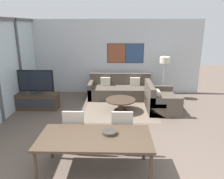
{
  "coord_description": "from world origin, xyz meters",
  "views": [
    {
      "loc": [
        0.26,
        -2.65,
        2.59
      ],
      "look_at": [
        0.12,
        2.87,
        0.95
      ],
      "focal_mm": 35.0,
      "sensor_mm": 36.0,
      "label": 1
    }
  ],
  "objects_px": {
    "tv_console": "(38,101)",
    "dining_chair_left": "(75,128)",
    "coffee_table": "(121,102)",
    "floor_lamp": "(165,63)",
    "dining_table": "(95,140)",
    "television": "(36,82)",
    "fruit_bowl": "(110,132)",
    "sofa_side": "(159,101)",
    "dining_chair_centre": "(122,129)",
    "sofa_main": "(120,90)"
  },
  "relations": [
    {
      "from": "television",
      "to": "dining_chair_centre",
      "type": "relative_size",
      "value": 1.16
    },
    {
      "from": "dining_table",
      "to": "television",
      "type": "bearing_deg",
      "value": 124.64
    },
    {
      "from": "tv_console",
      "to": "sofa_side",
      "type": "relative_size",
      "value": 0.94
    },
    {
      "from": "coffee_table",
      "to": "fruit_bowl",
      "type": "xyz_separation_m",
      "value": [
        -0.24,
        -2.87,
        0.47
      ]
    },
    {
      "from": "television",
      "to": "fruit_bowl",
      "type": "distance_m",
      "value": 3.86
    },
    {
      "from": "coffee_table",
      "to": "dining_table",
      "type": "xyz_separation_m",
      "value": [
        -0.49,
        -2.97,
        0.37
      ]
    },
    {
      "from": "floor_lamp",
      "to": "dining_chair_left",
      "type": "bearing_deg",
      "value": -125.19
    },
    {
      "from": "floor_lamp",
      "to": "dining_table",
      "type": "bearing_deg",
      "value": -115.6
    },
    {
      "from": "sofa_side",
      "to": "dining_chair_centre",
      "type": "relative_size",
      "value": 1.46
    },
    {
      "from": "sofa_main",
      "to": "dining_chair_left",
      "type": "bearing_deg",
      "value": -105.09
    },
    {
      "from": "floor_lamp",
      "to": "fruit_bowl",
      "type": "bearing_deg",
      "value": -113.29
    },
    {
      "from": "sofa_side",
      "to": "floor_lamp",
      "type": "distance_m",
      "value": 1.58
    },
    {
      "from": "tv_console",
      "to": "sofa_side",
      "type": "distance_m",
      "value": 3.87
    },
    {
      "from": "tv_console",
      "to": "floor_lamp",
      "type": "height_order",
      "value": "floor_lamp"
    },
    {
      "from": "dining_table",
      "to": "dining_chair_left",
      "type": "relative_size",
      "value": 2.06
    },
    {
      "from": "television",
      "to": "sofa_side",
      "type": "bearing_deg",
      "value": 0.3
    },
    {
      "from": "dining_table",
      "to": "floor_lamp",
      "type": "height_order",
      "value": "floor_lamp"
    },
    {
      "from": "tv_console",
      "to": "floor_lamp",
      "type": "bearing_deg",
      "value": 15.6
    },
    {
      "from": "tv_console",
      "to": "dining_chair_centre",
      "type": "height_order",
      "value": "dining_chair_centre"
    },
    {
      "from": "dining_chair_centre",
      "to": "floor_lamp",
      "type": "distance_m",
      "value": 4.01
    },
    {
      "from": "dining_chair_centre",
      "to": "floor_lamp",
      "type": "relative_size",
      "value": 0.63
    },
    {
      "from": "sofa_side",
      "to": "coffee_table",
      "type": "height_order",
      "value": "sofa_side"
    },
    {
      "from": "dining_chair_left",
      "to": "coffee_table",
      "type": "bearing_deg",
      "value": 66.74
    },
    {
      "from": "dining_chair_left",
      "to": "dining_chair_centre",
      "type": "distance_m",
      "value": 0.97
    },
    {
      "from": "dining_chair_left",
      "to": "dining_table",
      "type": "bearing_deg",
      "value": -54.64
    },
    {
      "from": "coffee_table",
      "to": "dining_chair_left",
      "type": "relative_size",
      "value": 0.96
    },
    {
      "from": "dining_chair_left",
      "to": "dining_chair_centre",
      "type": "height_order",
      "value": "same"
    },
    {
      "from": "dining_chair_centre",
      "to": "floor_lamp",
      "type": "height_order",
      "value": "floor_lamp"
    },
    {
      "from": "sofa_side",
      "to": "sofa_main",
      "type": "bearing_deg",
      "value": 45.71
    },
    {
      "from": "tv_console",
      "to": "television",
      "type": "xyz_separation_m",
      "value": [
        0.0,
        0.0,
        0.63
      ]
    },
    {
      "from": "sofa_main",
      "to": "sofa_side",
      "type": "xyz_separation_m",
      "value": [
        1.22,
        -1.19,
        0.0
      ]
    },
    {
      "from": "coffee_table",
      "to": "dining_chair_centre",
      "type": "relative_size",
      "value": 0.96
    },
    {
      "from": "television",
      "to": "dining_chair_left",
      "type": "distance_m",
      "value": 2.97
    },
    {
      "from": "coffee_table",
      "to": "dining_table",
      "type": "bearing_deg",
      "value": -99.46
    },
    {
      "from": "floor_lamp",
      "to": "sofa_side",
      "type": "bearing_deg",
      "value": -106.72
    },
    {
      "from": "tv_console",
      "to": "dining_chair_left",
      "type": "distance_m",
      "value": 2.96
    },
    {
      "from": "fruit_bowl",
      "to": "dining_chair_left",
      "type": "bearing_deg",
      "value": 141.89
    },
    {
      "from": "dining_table",
      "to": "floor_lamp",
      "type": "relative_size",
      "value": 1.3
    },
    {
      "from": "sofa_side",
      "to": "coffee_table",
      "type": "xyz_separation_m",
      "value": [
        -1.22,
        -0.17,
        0.01
      ]
    },
    {
      "from": "dining_chair_left",
      "to": "dining_chair_centre",
      "type": "relative_size",
      "value": 1.0
    },
    {
      "from": "sofa_side",
      "to": "floor_lamp",
      "type": "xyz_separation_m",
      "value": [
        0.35,
        1.16,
        1.02
      ]
    },
    {
      "from": "sofa_side",
      "to": "dining_table",
      "type": "xyz_separation_m",
      "value": [
        -1.71,
        -3.14,
        0.39
      ]
    },
    {
      "from": "television",
      "to": "floor_lamp",
      "type": "xyz_separation_m",
      "value": [
        4.22,
        1.18,
        0.41
      ]
    },
    {
      "from": "television",
      "to": "dining_chair_left",
      "type": "bearing_deg",
      "value": -55.57
    },
    {
      "from": "coffee_table",
      "to": "floor_lamp",
      "type": "relative_size",
      "value": 0.61
    },
    {
      "from": "sofa_main",
      "to": "floor_lamp",
      "type": "bearing_deg",
      "value": -1.14
    },
    {
      "from": "television",
      "to": "sofa_main",
      "type": "height_order",
      "value": "television"
    },
    {
      "from": "tv_console",
      "to": "fruit_bowl",
      "type": "relative_size",
      "value": 4.95
    },
    {
      "from": "dining_table",
      "to": "dining_chair_left",
      "type": "bearing_deg",
      "value": 125.36
    },
    {
      "from": "dining_chair_left",
      "to": "floor_lamp",
      "type": "distance_m",
      "value": 4.48
    }
  ]
}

